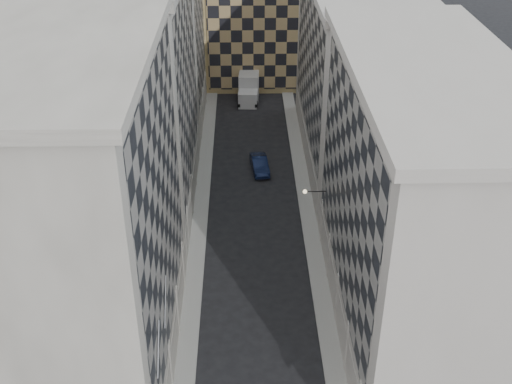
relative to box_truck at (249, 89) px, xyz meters
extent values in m
cube|color=gray|center=(-5.09, -29.03, -1.46)|extent=(1.50, 100.00, 0.15)
cube|color=gray|center=(5.41, -29.03, -1.46)|extent=(1.50, 100.00, 0.15)
cube|color=gray|center=(-10.84, -48.03, 9.96)|extent=(10.00, 22.00, 23.00)
cube|color=gray|center=(-5.96, -48.03, 11.46)|extent=(0.25, 19.36, 18.00)
cube|color=gray|center=(-6.04, -48.03, 0.06)|extent=(0.45, 21.12, 3.20)
cube|color=gray|center=(-10.84, -48.03, 21.81)|extent=(10.80, 22.80, 0.70)
cylinder|color=gray|center=(-6.19, -50.78, 0.66)|extent=(0.90, 0.90, 4.40)
cylinder|color=gray|center=(-6.19, -45.28, 0.66)|extent=(0.90, 0.90, 4.40)
cylinder|color=gray|center=(-6.19, -39.78, 0.66)|extent=(0.90, 0.90, 4.40)
cube|color=gray|center=(-10.84, -26.03, 9.46)|extent=(10.00, 22.00, 22.00)
cube|color=gray|center=(-5.96, -26.03, 10.96)|extent=(0.25, 19.36, 17.00)
cube|color=gray|center=(-6.04, -26.03, 0.06)|extent=(0.45, 21.12, 3.20)
cylinder|color=gray|center=(-6.19, -34.28, 0.66)|extent=(0.90, 0.90, 4.40)
cylinder|color=gray|center=(-6.19, -28.78, 0.66)|extent=(0.90, 0.90, 4.40)
cylinder|color=gray|center=(-6.19, -23.28, 0.66)|extent=(0.90, 0.90, 4.40)
cylinder|color=gray|center=(-6.19, -17.78, 0.66)|extent=(0.90, 0.90, 4.40)
cube|color=gray|center=(-10.84, -4.03, 8.96)|extent=(10.00, 22.00, 21.00)
cube|color=gray|center=(-5.96, -4.03, 10.46)|extent=(0.25, 19.36, 16.00)
cube|color=gray|center=(-6.04, -4.03, 0.06)|extent=(0.45, 21.12, 3.20)
cylinder|color=gray|center=(-6.19, -12.28, 0.66)|extent=(0.90, 0.90, 4.40)
cylinder|color=gray|center=(-6.19, -6.78, 0.66)|extent=(0.90, 0.90, 4.40)
cylinder|color=gray|center=(-6.19, -1.28, 0.66)|extent=(0.90, 0.90, 4.40)
cylinder|color=gray|center=(-6.19, 4.22, 0.66)|extent=(0.90, 0.90, 4.40)
cube|color=#AAA49C|center=(11.16, -44.03, 8.46)|extent=(10.00, 26.00, 20.00)
cube|color=gray|center=(6.28, -44.03, 9.96)|extent=(0.25, 22.88, 15.00)
cube|color=#AAA49C|center=(6.36, -44.03, 0.06)|extent=(0.45, 24.96, 3.20)
cube|color=#AAA49C|center=(11.16, -44.03, 18.81)|extent=(10.80, 26.80, 0.70)
cylinder|color=#AAA49C|center=(6.51, -49.23, 0.66)|extent=(0.90, 0.90, 4.40)
cylinder|color=#AAA49C|center=(6.51, -44.03, 0.66)|extent=(0.90, 0.90, 4.40)
cylinder|color=#AAA49C|center=(6.51, -38.83, 0.66)|extent=(0.90, 0.90, 4.40)
cylinder|color=#AAA49C|center=(6.51, -33.63, 0.66)|extent=(0.90, 0.90, 4.40)
cube|color=#AAA49C|center=(11.16, -17.03, 7.96)|extent=(10.00, 28.00, 19.00)
cube|color=gray|center=(6.28, -17.03, 9.46)|extent=(0.25, 24.64, 14.00)
cube|color=#AAA49C|center=(6.36, -17.03, 0.06)|extent=(0.45, 26.88, 3.20)
cube|color=tan|center=(2.16, 8.97, 7.46)|extent=(16.00, 14.00, 18.00)
cube|color=tan|center=(2.16, 1.87, 7.46)|extent=(15.20, 0.25, 16.50)
cylinder|color=gray|center=(-5.74, -55.03, 6.46)|extent=(0.10, 2.33, 2.33)
cylinder|color=gray|center=(-5.74, -51.03, 6.46)|extent=(0.10, 2.33, 2.33)
cylinder|color=black|center=(5.26, -35.03, 4.66)|extent=(1.80, 0.08, 0.08)
sphere|color=#FFE5B2|center=(4.36, -35.03, 4.66)|extent=(0.36, 0.36, 0.36)
cube|color=#BDBDBD|center=(-0.13, -2.15, -0.51)|extent=(2.67, 2.88, 2.05)
cube|color=#BDBDBD|center=(0.05, 0.81, 0.23)|extent=(2.87, 4.26, 3.53)
cylinder|color=black|center=(-1.32, -2.99, -1.03)|extent=(0.40, 1.05, 1.03)
cylinder|color=black|center=(0.95, -3.13, -1.03)|extent=(0.40, 1.05, 1.03)
cylinder|color=black|center=(-1.01, 2.25, -1.03)|extent=(0.40, 1.05, 1.03)
cylinder|color=black|center=(1.27, 2.11, -1.03)|extent=(0.40, 1.05, 1.03)
imported|color=#0F193A|center=(0.93, -20.13, -0.76)|extent=(2.20, 4.90, 1.56)
camera|label=1|loc=(-0.82, -81.49, 32.56)|focal=45.00mm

